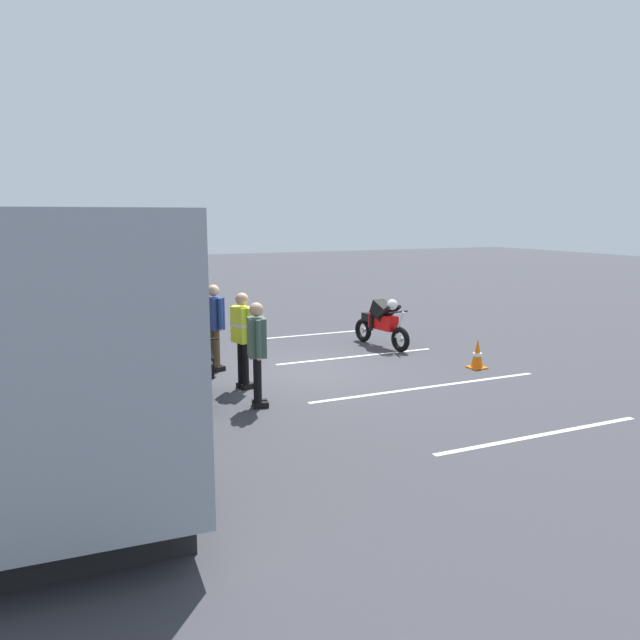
# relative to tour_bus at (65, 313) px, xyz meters

# --- Properties ---
(ground_plane) EXTENTS (80.00, 80.00, 0.00)m
(ground_plane) POSITION_rel_tour_bus_xyz_m (0.91, -4.57, -1.65)
(ground_plane) COLOR #38383D
(tour_bus) EXTENTS (11.27, 3.22, 3.25)m
(tour_bus) POSITION_rel_tour_bus_xyz_m (0.00, 0.00, 0.00)
(tour_bus) COLOR #8C939E
(tour_bus) RESTS_ON ground_plane
(spectator_far_left) EXTENTS (0.58, 0.37, 1.79)m
(spectator_far_left) POSITION_rel_tour_bus_xyz_m (-1.11, -2.86, -0.58)
(spectator_far_left) COLOR black
(spectator_far_left) RESTS_ON ground_plane
(spectator_left) EXTENTS (0.57, 0.39, 1.81)m
(spectator_left) POSITION_rel_tour_bus_xyz_m (0.07, -3.00, -0.55)
(spectator_left) COLOR black
(spectator_left) RESTS_ON ground_plane
(spectator_centre) EXTENTS (0.57, 0.39, 1.81)m
(spectator_centre) POSITION_rel_tour_bus_xyz_m (1.58, -2.88, -0.56)
(spectator_centre) COLOR #473823
(spectator_centre) RESTS_ON ground_plane
(parked_motorcycle_silver) EXTENTS (2.03, 0.70, 0.99)m
(parked_motorcycle_silver) POSITION_rel_tour_bus_xyz_m (-0.30, -2.18, -1.16)
(parked_motorcycle_silver) COLOR black
(parked_motorcycle_silver) RESTS_ON ground_plane
(stunt_motorcycle) EXTENTS (2.05, 0.64, 1.23)m
(stunt_motorcycle) POSITION_rel_tour_bus_xyz_m (2.18, -7.25, -1.03)
(stunt_motorcycle) COLOR black
(stunt_motorcycle) RESTS_ON ground_plane
(traffic_cone) EXTENTS (0.34, 0.34, 0.63)m
(traffic_cone) POSITION_rel_tour_bus_xyz_m (-0.56, -7.97, -1.34)
(traffic_cone) COLOR orange
(traffic_cone) RESTS_ON ground_plane
(bay_line_a) EXTENTS (0.17, 3.78, 0.01)m
(bay_line_a) POSITION_rel_tour_bus_xyz_m (-4.17, -6.19, -1.64)
(bay_line_a) COLOR white
(bay_line_a) RESTS_ON ground_plane
(bay_line_b) EXTENTS (0.19, 4.95, 0.01)m
(bay_line_b) POSITION_rel_tour_bus_xyz_m (-1.34, -6.19, -1.64)
(bay_line_b) COLOR white
(bay_line_b) RESTS_ON ground_plane
(bay_line_c) EXTENTS (0.18, 3.96, 0.01)m
(bay_line_c) POSITION_rel_tour_bus_xyz_m (1.50, -6.19, -1.64)
(bay_line_c) COLOR white
(bay_line_c) RESTS_ON ground_plane
(bay_line_d) EXTENTS (0.17, 3.61, 0.01)m
(bay_line_d) POSITION_rel_tour_bus_xyz_m (4.34, -6.19, -1.64)
(bay_line_d) COLOR white
(bay_line_d) RESTS_ON ground_plane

